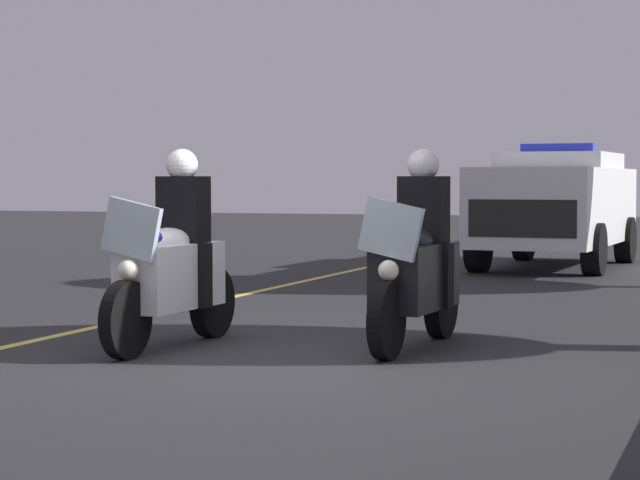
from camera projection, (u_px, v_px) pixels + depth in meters
name	position (u px, v px, depth m)	size (l,w,h in m)	color
ground_plane	(246.00, 365.00, 9.52)	(80.00, 80.00, 0.00)	#28282B
police_motorcycle_lead_left	(173.00, 267.00, 10.47)	(2.14, 0.59, 1.72)	black
police_motorcycle_lead_right	(416.00, 267.00, 10.43)	(2.14, 0.59, 1.72)	black
police_suv	(556.00, 203.00, 20.10)	(4.98, 2.25, 2.05)	silver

